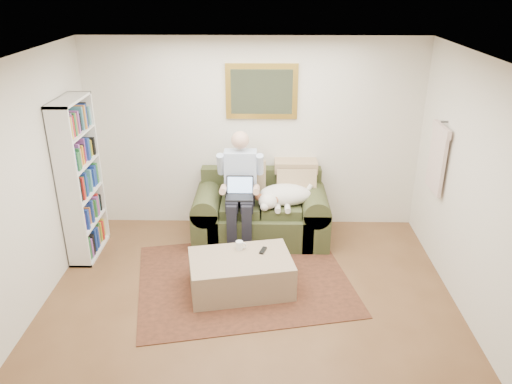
{
  "coord_description": "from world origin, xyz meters",
  "views": [
    {
      "loc": [
        0.15,
        -3.98,
        3.3
      ],
      "look_at": [
        0.05,
        1.38,
        0.95
      ],
      "focal_mm": 35.0,
      "sensor_mm": 36.0,
      "label": 1
    }
  ],
  "objects_px": {
    "sofa": "(261,217)",
    "bookshelf": "(80,180)",
    "ottoman": "(241,274)",
    "seated_man": "(240,192)",
    "sleeping_dog": "(285,195)",
    "laptop": "(240,191)",
    "coffee_mug": "(239,245)"
  },
  "relations": [
    {
      "from": "sofa",
      "to": "coffee_mug",
      "type": "distance_m",
      "value": 1.07
    },
    {
      "from": "sleeping_dog",
      "to": "coffee_mug",
      "type": "distance_m",
      "value": 1.12
    },
    {
      "from": "seated_man",
      "to": "bookshelf",
      "type": "relative_size",
      "value": 0.75
    },
    {
      "from": "bookshelf",
      "to": "laptop",
      "type": "bearing_deg",
      "value": 5.51
    },
    {
      "from": "ottoman",
      "to": "coffee_mug",
      "type": "xyz_separation_m",
      "value": [
        -0.02,
        0.2,
        0.25
      ]
    },
    {
      "from": "ottoman",
      "to": "laptop",
      "type": "bearing_deg",
      "value": 92.93
    },
    {
      "from": "bookshelf",
      "to": "sleeping_dog",
      "type": "bearing_deg",
      "value": 7.42
    },
    {
      "from": "seated_man",
      "to": "coffee_mug",
      "type": "bearing_deg",
      "value": -88.07
    },
    {
      "from": "sleeping_dog",
      "to": "bookshelf",
      "type": "xyz_separation_m",
      "value": [
        -2.52,
        -0.33,
        0.32
      ]
    },
    {
      "from": "sofa",
      "to": "seated_man",
      "type": "bearing_deg",
      "value": -148.55
    },
    {
      "from": "sofa",
      "to": "seated_man",
      "type": "relative_size",
      "value": 1.19
    },
    {
      "from": "laptop",
      "to": "ottoman",
      "type": "relative_size",
      "value": 0.31
    },
    {
      "from": "seated_man",
      "to": "sleeping_dog",
      "type": "xyz_separation_m",
      "value": [
        0.58,
        0.07,
        -0.07
      ]
    },
    {
      "from": "coffee_mug",
      "to": "bookshelf",
      "type": "distance_m",
      "value": 2.13
    },
    {
      "from": "ottoman",
      "to": "bookshelf",
      "type": "distance_m",
      "value": 2.29
    },
    {
      "from": "sofa",
      "to": "ottoman",
      "type": "relative_size",
      "value": 1.58
    },
    {
      "from": "coffee_mug",
      "to": "bookshelf",
      "type": "bearing_deg",
      "value": 162.58
    },
    {
      "from": "sofa",
      "to": "bookshelf",
      "type": "distance_m",
      "value": 2.35
    },
    {
      "from": "seated_man",
      "to": "sleeping_dog",
      "type": "distance_m",
      "value": 0.59
    },
    {
      "from": "coffee_mug",
      "to": "laptop",
      "type": "bearing_deg",
      "value": 92.09
    },
    {
      "from": "laptop",
      "to": "bookshelf",
      "type": "distance_m",
      "value": 1.96
    },
    {
      "from": "ottoman",
      "to": "bookshelf",
      "type": "height_order",
      "value": "bookshelf"
    },
    {
      "from": "sofa",
      "to": "bookshelf",
      "type": "xyz_separation_m",
      "value": [
        -2.21,
        -0.42,
        0.69
      ]
    },
    {
      "from": "sleeping_dog",
      "to": "ottoman",
      "type": "height_order",
      "value": "sleeping_dog"
    },
    {
      "from": "sleeping_dog",
      "to": "coffee_mug",
      "type": "relative_size",
      "value": 7.3
    },
    {
      "from": "seated_man",
      "to": "laptop",
      "type": "distance_m",
      "value": 0.08
    },
    {
      "from": "sofa",
      "to": "coffee_mug",
      "type": "xyz_separation_m",
      "value": [
        -0.24,
        -1.04,
        0.15
      ]
    },
    {
      "from": "sleeping_dog",
      "to": "seated_man",
      "type": "bearing_deg",
      "value": -172.87
    },
    {
      "from": "laptop",
      "to": "ottoman",
      "type": "height_order",
      "value": "laptop"
    },
    {
      "from": "laptop",
      "to": "coffee_mug",
      "type": "bearing_deg",
      "value": -87.91
    },
    {
      "from": "sofa",
      "to": "coffee_mug",
      "type": "bearing_deg",
      "value": -102.85
    },
    {
      "from": "seated_man",
      "to": "laptop",
      "type": "bearing_deg",
      "value": -90.0
    }
  ]
}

